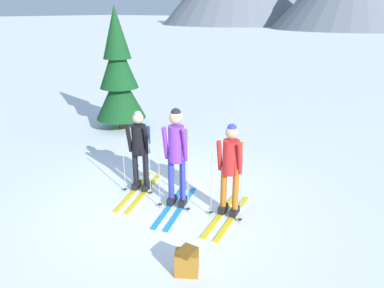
# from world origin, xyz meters

# --- Properties ---
(ground_plane) EXTENTS (400.00, 400.00, 0.00)m
(ground_plane) POSITION_xyz_m (0.00, 0.00, 0.00)
(ground_plane) COLOR white
(skier_in_black) EXTENTS (0.81, 1.77, 1.64)m
(skier_in_black) POSITION_xyz_m (-0.78, 0.15, 0.91)
(skier_in_black) COLOR yellow
(skier_in_black) RESTS_ON ground
(skier_in_purple) EXTENTS (0.72, 1.64, 1.86)m
(skier_in_purple) POSITION_xyz_m (0.18, 0.03, 1.07)
(skier_in_purple) COLOR #1E84D1
(skier_in_purple) RESTS_ON ground
(skier_in_red) EXTENTS (0.61, 1.64, 1.68)m
(skier_in_red) POSITION_xyz_m (1.14, 0.26, 0.94)
(skier_in_red) COLOR yellow
(skier_in_red) RESTS_ON ground
(pine_tree_near) EXTENTS (1.48, 1.48, 3.57)m
(pine_tree_near) POSITION_xyz_m (-3.90, 2.96, 1.63)
(pine_tree_near) COLOR #51381E
(pine_tree_near) RESTS_ON ground
(backpack_on_snow_front) EXTENTS (0.40, 0.36, 0.38)m
(backpack_on_snow_front) POSITION_xyz_m (1.37, -1.46, 0.19)
(backpack_on_snow_front) COLOR #99661E
(backpack_on_snow_front) RESTS_ON ground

